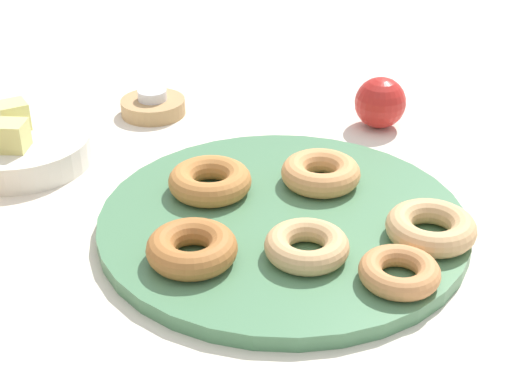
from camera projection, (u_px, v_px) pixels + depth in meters
ground_plane at (283, 228)px, 0.84m from camera, size 2.40×2.40×0.00m
donut_plate at (283, 221)px, 0.84m from camera, size 0.41×0.41×0.02m
donut_0 at (210, 181)px, 0.87m from camera, size 0.13×0.13×0.03m
donut_1 at (192, 248)px, 0.75m from camera, size 0.13×0.13×0.03m
donut_2 at (307, 246)px, 0.76m from camera, size 0.12×0.12×0.03m
donut_3 at (321, 173)px, 0.89m from camera, size 0.12×0.12×0.03m
donut_4 at (431, 227)px, 0.78m from camera, size 0.10×0.10×0.03m
donut_5 at (399, 272)px, 0.72m from camera, size 0.11×0.11×0.02m
candle_holder at (153, 107)px, 1.11m from camera, size 0.10×0.10×0.02m
tealight at (152, 95)px, 1.10m from camera, size 0.04×0.04×0.02m
fruit_bowl at (22, 151)px, 0.97m from camera, size 0.18×0.18×0.04m
melon_chunk_left at (12, 136)px, 0.92m from camera, size 0.04×0.04×0.04m
melon_chunk_right at (13, 116)px, 0.98m from camera, size 0.05×0.05×0.04m
apple at (380, 103)px, 1.06m from camera, size 0.07×0.07×0.07m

